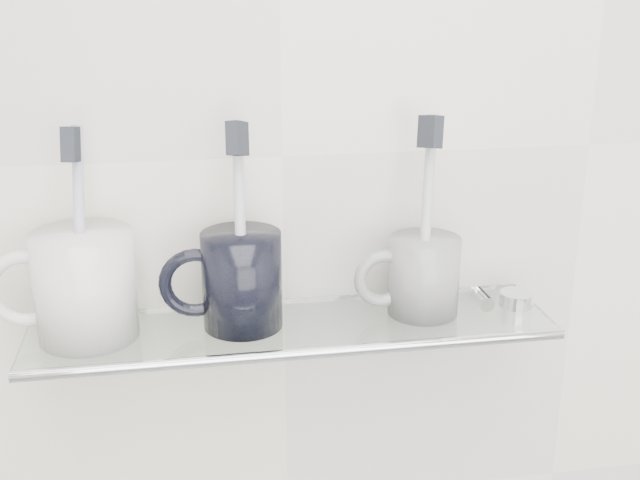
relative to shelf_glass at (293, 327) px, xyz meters
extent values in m
plane|color=silver|center=(0.00, 0.06, 0.15)|extent=(2.50, 0.00, 2.50)
cube|color=silver|center=(0.00, 0.00, 0.00)|extent=(0.50, 0.12, 0.01)
cylinder|color=silver|center=(0.00, -0.06, 0.00)|extent=(0.50, 0.01, 0.01)
cylinder|color=silver|center=(-0.21, 0.05, -0.01)|extent=(0.02, 0.03, 0.02)
cylinder|color=silver|center=(0.21, 0.05, -0.01)|extent=(0.02, 0.03, 0.02)
cylinder|color=white|center=(-0.19, 0.00, 0.05)|extent=(0.11, 0.11, 0.10)
torus|color=white|center=(-0.24, 0.00, 0.05)|extent=(0.07, 0.01, 0.07)
cylinder|color=#ABA7CD|center=(-0.19, 0.00, 0.10)|extent=(0.02, 0.04, 0.19)
cube|color=#21242B|center=(-0.19, 0.00, 0.19)|extent=(0.02, 0.03, 0.03)
cylinder|color=black|center=(-0.05, 0.00, 0.05)|extent=(0.08, 0.08, 0.09)
torus|color=black|center=(-0.09, 0.00, 0.05)|extent=(0.07, 0.01, 0.07)
cylinder|color=silver|center=(-0.05, 0.00, 0.10)|extent=(0.02, 0.07, 0.19)
cube|color=#21242B|center=(-0.05, 0.00, 0.19)|extent=(0.02, 0.03, 0.04)
cylinder|color=silver|center=(0.13, 0.00, 0.04)|extent=(0.09, 0.09, 0.08)
torus|color=silver|center=(0.09, 0.00, 0.04)|extent=(0.06, 0.01, 0.06)
cylinder|color=#BCBCBC|center=(0.13, 0.00, 0.10)|extent=(0.03, 0.05, 0.19)
cube|color=#21242B|center=(0.13, 0.00, 0.19)|extent=(0.02, 0.03, 0.03)
cylinder|color=silver|center=(0.23, 0.00, 0.01)|extent=(0.03, 0.03, 0.01)
camera|label=1|loc=(-0.09, -0.70, 0.33)|focal=45.00mm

